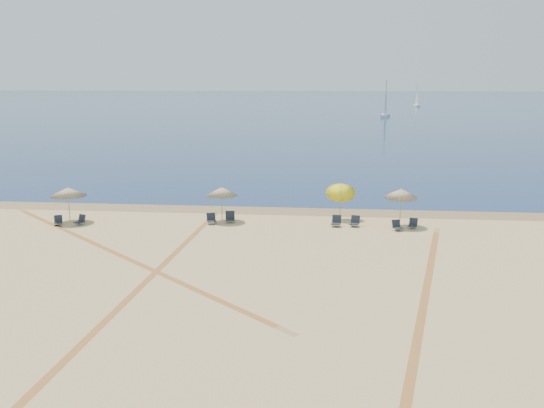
# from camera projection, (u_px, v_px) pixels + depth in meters

# --- Properties ---
(ground) EXTENTS (160.00, 160.00, 0.00)m
(ground) POSITION_uv_depth(u_px,v_px,m) (209.00, 372.00, 19.07)
(ground) COLOR tan
(ground) RESTS_ON ground
(ocean) EXTENTS (500.00, 500.00, 0.00)m
(ocean) POSITION_uv_depth(u_px,v_px,m) (324.00, 102.00, 238.09)
(ocean) COLOR #0C2151
(ocean) RESTS_ON ground
(wet_sand) EXTENTS (500.00, 500.00, 0.00)m
(wet_sand) POSITION_uv_depth(u_px,v_px,m) (278.00, 210.00, 42.43)
(wet_sand) COLOR olive
(wet_sand) RESTS_ON ground
(umbrella_1) EXTENTS (2.34, 2.34, 2.33)m
(umbrella_1) POSITION_uv_depth(u_px,v_px,m) (68.00, 192.00, 38.70)
(umbrella_1) COLOR gray
(umbrella_1) RESTS_ON ground
(umbrella_2) EXTENTS (2.04, 2.04, 2.31)m
(umbrella_2) POSITION_uv_depth(u_px,v_px,m) (222.00, 191.00, 38.94)
(umbrella_2) COLOR gray
(umbrella_2) RESTS_ON ground
(umbrella_3) EXTENTS (1.97, 2.12, 2.75)m
(umbrella_3) POSITION_uv_depth(u_px,v_px,m) (341.00, 190.00, 39.30)
(umbrella_3) COLOR gray
(umbrella_3) RESTS_ON ground
(umbrella_4) EXTENTS (2.04, 2.08, 2.49)m
(umbrella_4) POSITION_uv_depth(u_px,v_px,m) (401.00, 193.00, 37.56)
(umbrella_4) COLOR gray
(umbrella_4) RESTS_ON ground
(chair_2) EXTENTS (0.69, 0.74, 0.60)m
(chair_2) POSITION_uv_depth(u_px,v_px,m) (58.00, 221.00, 38.20)
(chair_2) COLOR black
(chair_2) RESTS_ON ground
(chair_3) EXTENTS (0.74, 0.79, 0.64)m
(chair_3) POSITION_uv_depth(u_px,v_px,m) (80.00, 220.00, 38.25)
(chair_3) COLOR black
(chair_3) RESTS_ON ground
(chair_4) EXTENTS (0.76, 0.81, 0.67)m
(chair_4) POSITION_uv_depth(u_px,v_px,m) (211.00, 219.00, 38.51)
(chair_4) COLOR black
(chair_4) RESTS_ON ground
(chair_5) EXTENTS (0.71, 0.79, 0.72)m
(chair_5) POSITION_uv_depth(u_px,v_px,m) (230.00, 217.00, 38.90)
(chair_5) COLOR black
(chair_5) RESTS_ON ground
(chair_6) EXTENTS (0.66, 0.75, 0.69)m
(chair_6) POSITION_uv_depth(u_px,v_px,m) (336.00, 221.00, 37.84)
(chair_6) COLOR black
(chair_6) RESTS_ON ground
(chair_7) EXTENTS (0.69, 0.76, 0.67)m
(chair_7) POSITION_uv_depth(u_px,v_px,m) (355.00, 222.00, 37.82)
(chair_7) COLOR black
(chair_7) RESTS_ON ground
(chair_8) EXTENTS (0.72, 0.77, 0.64)m
(chair_8) POSITION_uv_depth(u_px,v_px,m) (397.00, 226.00, 36.82)
(chair_8) COLOR black
(chair_8) RESTS_ON ground
(chair_9) EXTENTS (0.68, 0.74, 0.62)m
(chair_9) POSITION_uv_depth(u_px,v_px,m) (413.00, 224.00, 37.34)
(chair_9) COLOR black
(chair_9) RESTS_ON ground
(sailboat_0) EXTENTS (2.81, 6.15, 8.88)m
(sailboat_0) POSITION_uv_depth(u_px,v_px,m) (386.00, 106.00, 145.39)
(sailboat_0) COLOR white
(sailboat_0) RESTS_ON ocean
(sailboat_1) EXTENTS (1.86, 4.96, 7.20)m
(sailboat_1) POSITION_uv_depth(u_px,v_px,m) (417.00, 100.00, 198.66)
(sailboat_1) COLOR white
(sailboat_1) RESTS_ON ocean
(tire_tracks) EXTENTS (52.38, 44.52, 0.00)m
(tire_tracks) POSITION_uv_depth(u_px,v_px,m) (215.00, 273.00, 28.72)
(tire_tracks) COLOR tan
(tire_tracks) RESTS_ON ground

